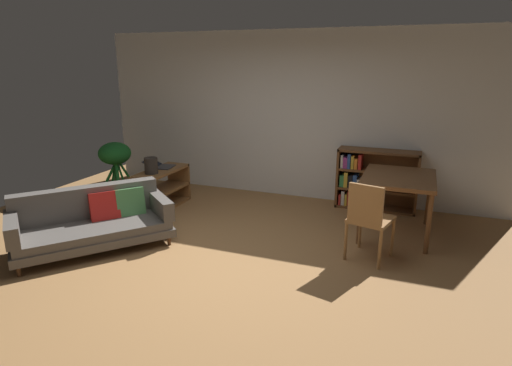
% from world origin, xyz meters
% --- Properties ---
extents(ground_plane, '(8.16, 8.16, 0.00)m').
position_xyz_m(ground_plane, '(0.00, 0.00, 0.00)').
color(ground_plane, '#9E7042').
extents(back_wall_panel, '(6.80, 0.10, 2.70)m').
position_xyz_m(back_wall_panel, '(0.00, 2.70, 1.35)').
color(back_wall_panel, silver).
rests_on(back_wall_panel, ground_plane).
extents(fabric_couch, '(1.77, 1.91, 0.71)m').
position_xyz_m(fabric_couch, '(-1.66, -0.23, 0.33)').
color(fabric_couch, '#56351E').
rests_on(fabric_couch, ground_plane).
extents(media_console, '(0.40, 1.05, 0.60)m').
position_xyz_m(media_console, '(-1.69, 1.32, 0.30)').
color(media_console, brown).
rests_on(media_console, ground_plane).
extents(open_laptop, '(0.48, 0.38, 0.11)m').
position_xyz_m(open_laptop, '(-1.79, 1.47, 0.63)').
color(open_laptop, '#333338').
rests_on(open_laptop, media_console).
extents(desk_speaker, '(0.20, 0.20, 0.24)m').
position_xyz_m(desk_speaker, '(-1.69, 1.09, 0.72)').
color(desk_speaker, '#2D2823').
rests_on(desk_speaker, media_console).
extents(potted_floor_plant, '(0.53, 0.53, 0.94)m').
position_xyz_m(potted_floor_plant, '(-2.68, 1.50, 0.66)').
color(potted_floor_plant, '#9E9389').
rests_on(potted_floor_plant, ground_plane).
extents(dining_table, '(0.89, 1.13, 0.79)m').
position_xyz_m(dining_table, '(1.77, 1.53, 0.70)').
color(dining_table, brown).
rests_on(dining_table, ground_plane).
extents(dining_chair_near, '(0.54, 0.55, 0.93)m').
position_xyz_m(dining_chair_near, '(1.53, 0.58, 0.53)').
color(dining_chair_near, olive).
rests_on(dining_chair_near, ground_plane).
extents(bookshelf, '(1.20, 0.35, 0.93)m').
position_xyz_m(bookshelf, '(1.33, 2.50, 0.46)').
color(bookshelf, brown).
rests_on(bookshelf, ground_plane).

